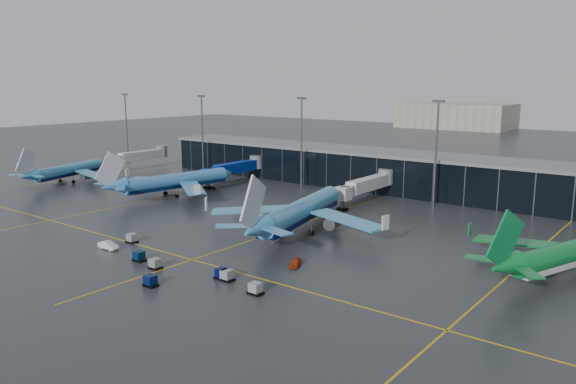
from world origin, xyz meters
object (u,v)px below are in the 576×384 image
Objects in this scene: mobile_airstair at (269,232)px; service_van_red at (295,262)px; service_van_white at (108,245)px; airliner_aer_lingus at (576,238)px; airliner_klm_west at (70,163)px; airliner_klm_near at (301,198)px; airliner_arkefly at (177,172)px; baggage_carts at (180,267)px.

service_van_red is at bearing -16.00° from mobile_airstair.
mobile_airstair is at bearing -36.34° from service_van_white.
airliner_aer_lingus is at bearing 8.48° from service_van_red.
airliner_klm_west reaches higher than service_van_red.
airliner_klm_near is at bearing -154.13° from airliner_aer_lingus.
service_van_red is (101.52, -21.74, -5.03)m from airliner_klm_west.
airliner_arkefly is at bearing -9.18° from airliner_klm_west.
service_van_red is 34.90m from service_van_white.
airliner_aer_lingus is at bearing -16.27° from airliner_klm_west.
airliner_arkefly is 10.79× the size of mobile_airstair.
mobile_airstair is at bearing 95.73° from baggage_carts.
airliner_arkefly is at bearing 32.21° from service_van_white.
airliner_arkefly reaches higher than baggage_carts.
service_van_white is (-32.35, -13.10, 0.08)m from service_van_red.
service_van_red is 0.85× the size of service_van_white.
mobile_airstair is (44.59, -15.57, -5.51)m from airliner_arkefly.
baggage_carts is at bearing -38.59° from airliner_klm_west.
mobile_airstair is (-52.23, -11.52, -5.17)m from airliner_aer_lingus.
service_van_red is at bearing -15.48° from airliner_arkefly.
airliner_klm_west is at bearing 61.24° from service_van_white.
airliner_klm_near is at bearing -34.87° from service_van_white.
airliner_klm_west reaches higher than service_van_white.
airliner_arkefly reaches higher than mobile_airstair.
service_van_red is at bearing -69.11° from airliner_klm_near.
mobile_airstair is 1.01× the size of service_van_red.
airliner_arkefly is 9.29× the size of service_van_white.
airliner_klm_near is 37.72m from service_van_white.
airliner_klm_near reaches higher than service_van_white.
airliner_aer_lingus reaches higher than mobile_airstair.
airliner_klm_west is 95.59m from baggage_carts.
airliner_aer_lingus is 53.74m from mobile_airstair.
airliner_klm_west is at bearing 144.06° from service_van_red.
baggage_carts is 8.57× the size of service_van_white.
airliner_arkefly is 1.06× the size of airliner_aer_lingus.
baggage_carts is 19.57m from service_van_white.
airliner_klm_west is at bearing -163.14° from airliner_arkefly.
airliner_arkefly reaches higher than airliner_klm_west.
airliner_arkefly is 0.91× the size of airliner_klm_near.
airliner_klm_west is 138.44m from airliner_aer_lingus.
service_van_white is at bearing -46.66° from airliner_arkefly.
airliner_klm_west is at bearing -159.50° from airliner_aer_lingus.
service_van_white is at bearing 178.90° from baggage_carts.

